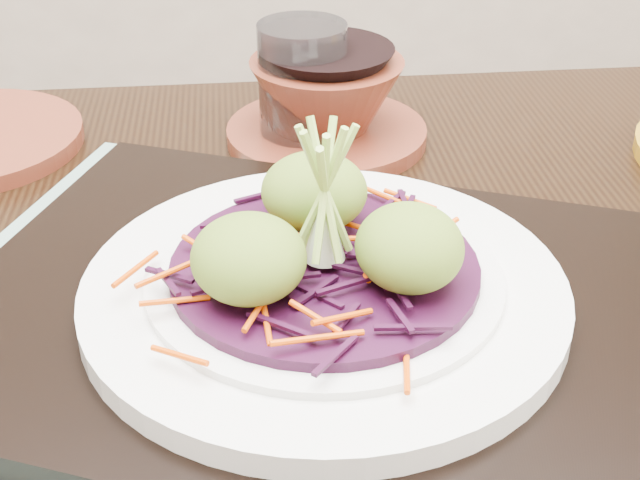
{
  "coord_description": "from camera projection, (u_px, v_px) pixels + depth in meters",
  "views": [
    {
      "loc": [
        0.01,
        -0.49,
        1.05
      ],
      "look_at": [
        0.07,
        -0.05,
        0.78
      ],
      "focal_mm": 50.0,
      "sensor_mm": 36.0,
      "label": 1
    }
  ],
  "objects": [
    {
      "name": "placemat",
      "position": [
        324.0,
        331.0,
        0.53
      ],
      "size": [
        0.61,
        0.56,
        0.0
      ],
      "primitive_type": "cube",
      "rotation": [
        0.0,
        0.0,
        -0.41
      ],
      "color": "gray",
      "rests_on": "dining_table"
    },
    {
      "name": "guacamole_scoops",
      "position": [
        325.0,
        231.0,
        0.49
      ],
      "size": [
        0.15,
        0.14,
        0.05
      ],
      "color": "olive",
      "rests_on": "cabbage_bed"
    },
    {
      "name": "cabbage_bed",
      "position": [
        324.0,
        268.0,
        0.51
      ],
      "size": [
        0.18,
        0.18,
        0.01
      ],
      "primitive_type": "cylinder",
      "color": "#320A28",
      "rests_on": "white_plate"
    },
    {
      "name": "serving_tray",
      "position": [
        324.0,
        315.0,
        0.52
      ],
      "size": [
        0.53,
        0.47,
        0.02
      ],
      "primitive_type": "cube",
      "rotation": [
        0.0,
        0.0,
        -0.41
      ],
      "color": "black",
      "rests_on": "placemat"
    },
    {
      "name": "scallion_garnish",
      "position": [
        325.0,
        197.0,
        0.48
      ],
      "size": [
        0.06,
        0.06,
        0.1
      ],
      "primitive_type": null,
      "color": "#9DC44E",
      "rests_on": "cabbage_bed"
    },
    {
      "name": "dining_table",
      "position": [
        354.0,
        425.0,
        0.6
      ],
      "size": [
        1.18,
        0.8,
        0.73
      ],
      "rotation": [
        0.0,
        0.0,
        -0.02
      ],
      "color": "black",
      "rests_on": "ground"
    },
    {
      "name": "carrot_julienne",
      "position": [
        324.0,
        256.0,
        0.5
      ],
      "size": [
        0.22,
        0.22,
        0.01
      ],
      "primitive_type": null,
      "color": "#D74603",
      "rests_on": "cabbage_bed"
    },
    {
      "name": "white_plate",
      "position": [
        324.0,
        289.0,
        0.51
      ],
      "size": [
        0.28,
        0.28,
        0.02
      ],
      "color": "white",
      "rests_on": "serving_tray"
    },
    {
      "name": "terracotta_bowl_set",
      "position": [
        327.0,
        106.0,
        0.74
      ],
      "size": [
        0.19,
        0.19,
        0.07
      ],
      "rotation": [
        0.0,
        0.0,
        0.1
      ],
      "color": "#5D2416",
      "rests_on": "dining_table"
    },
    {
      "name": "water_glass",
      "position": [
        303.0,
        86.0,
        0.73
      ],
      "size": [
        0.09,
        0.09,
        0.1
      ],
      "primitive_type": "cylinder",
      "rotation": [
        0.0,
        0.0,
        0.39
      ],
      "color": "white",
      "rests_on": "dining_table"
    }
  ]
}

